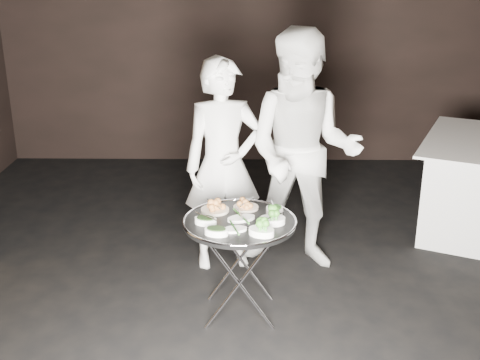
{
  "coord_description": "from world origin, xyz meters",
  "views": [
    {
      "loc": [
        -0.08,
        -3.69,
        2.34
      ],
      "look_at": [
        -0.14,
        0.13,
        0.95
      ],
      "focal_mm": 45.0,
      "sensor_mm": 36.0,
      "label": 1
    }
  ],
  "objects_px": {
    "tray_stand": "(240,264)",
    "waiter_left": "(223,165)",
    "serving_tray": "(240,222)",
    "waiter_right": "(303,153)"
  },
  "relations": [
    {
      "from": "tray_stand",
      "to": "waiter_left",
      "type": "relative_size",
      "value": 0.41
    },
    {
      "from": "serving_tray",
      "to": "waiter_left",
      "type": "bearing_deg",
      "value": 100.12
    },
    {
      "from": "tray_stand",
      "to": "waiter_left",
      "type": "height_order",
      "value": "waiter_left"
    },
    {
      "from": "serving_tray",
      "to": "waiter_right",
      "type": "xyz_separation_m",
      "value": [
        0.48,
        0.78,
        0.24
      ]
    },
    {
      "from": "tray_stand",
      "to": "waiter_right",
      "type": "height_order",
      "value": "waiter_right"
    },
    {
      "from": "tray_stand",
      "to": "serving_tray",
      "type": "height_order",
      "value": "serving_tray"
    },
    {
      "from": "waiter_left",
      "to": "waiter_right",
      "type": "height_order",
      "value": "waiter_right"
    },
    {
      "from": "serving_tray",
      "to": "waiter_left",
      "type": "xyz_separation_m",
      "value": [
        -0.14,
        0.78,
        0.14
      ]
    },
    {
      "from": "tray_stand",
      "to": "waiter_left",
      "type": "distance_m",
      "value": 0.91
    },
    {
      "from": "tray_stand",
      "to": "serving_tray",
      "type": "distance_m",
      "value": 0.31
    }
  ]
}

